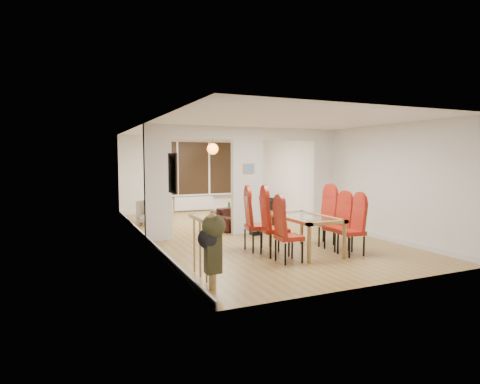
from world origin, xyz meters
TOP-DOWN VIEW (x-y plane):
  - floor at (0.00, 0.00)m, footprint 5.00×9.00m
  - room_walls at (0.00, 0.00)m, footprint 5.00×9.00m
  - divider_wall at (0.00, 0.00)m, footprint 5.00×0.18m
  - bay_window_blinds at (0.00, 4.44)m, footprint 3.00×0.08m
  - radiator at (0.00, 4.40)m, footprint 1.40×0.08m
  - pendant_light at (0.30, 3.30)m, footprint 0.36×0.36m
  - stair_newel at (-2.25, -3.20)m, footprint 0.40×1.20m
  - wall_poster at (-2.47, -2.40)m, footprint 0.04×0.52m
  - pillar_photo at (0.00, -0.10)m, footprint 0.30×0.03m
  - dining_table at (0.17, -2.34)m, footprint 0.87×1.54m
  - dining_chair_la at (-0.49, -2.84)m, footprint 0.46×0.46m
  - dining_chair_lb at (-0.49, -2.31)m, footprint 0.55×0.55m
  - dining_chair_lc at (-0.61, -1.82)m, footprint 0.55×0.55m
  - dining_chair_ra at (0.86, -2.87)m, footprint 0.47×0.47m
  - dining_chair_rb at (0.89, -2.40)m, footprint 0.46×0.46m
  - dining_chair_rc at (0.91, -1.84)m, footprint 0.50×0.50m
  - sofa at (0.29, 0.71)m, footprint 2.01×1.25m
  - armchair at (-1.82, 2.27)m, footprint 1.06×1.06m
  - person at (-1.71, 2.22)m, footprint 0.70×0.46m
  - television at (2.00, 2.84)m, footprint 0.97×0.16m
  - coffee_table at (0.47, 2.57)m, footprint 0.98×0.68m
  - bottle at (0.58, 2.61)m, footprint 0.07×0.07m
  - bowl at (0.65, 2.64)m, footprint 0.22×0.22m
  - shoes at (0.09, -0.32)m, footprint 0.24×0.26m

SIDE VIEW (x-z plane):
  - floor at x=0.00m, z-range -0.01..0.01m
  - shoes at x=0.09m, z-range 0.00..0.10m
  - coffee_table at x=0.47m, z-range 0.00..0.20m
  - bowl at x=0.65m, z-range 0.20..0.26m
  - sofa at x=0.29m, z-range 0.00..0.55m
  - television at x=2.00m, z-range 0.00..0.56m
  - radiator at x=0.00m, z-range 0.05..0.55m
  - armchair at x=-1.82m, z-range 0.00..0.69m
  - bottle at x=0.58m, z-range 0.20..0.49m
  - dining_table at x=0.17m, z-range 0.00..0.72m
  - dining_chair_rb at x=0.89m, z-range 0.00..1.04m
  - dining_chair_ra at x=0.86m, z-range 0.00..1.05m
  - dining_chair_la at x=-0.49m, z-range 0.00..1.06m
  - stair_newel at x=-2.25m, z-range 0.00..1.10m
  - dining_chair_rc at x=0.91m, z-range 0.00..1.14m
  - dining_chair_lc at x=-0.61m, z-range 0.00..1.15m
  - dining_chair_lb at x=-0.49m, z-range 0.00..1.18m
  - person at x=-1.71m, z-range 0.00..1.92m
  - room_walls at x=0.00m, z-range 0.00..2.60m
  - divider_wall at x=0.00m, z-range 0.00..2.60m
  - bay_window_blinds at x=0.00m, z-range 0.60..2.40m
  - wall_poster at x=-2.47m, z-range 1.27..1.94m
  - pillar_photo at x=0.00m, z-range 1.48..1.73m
  - pendant_light at x=0.30m, z-range 1.97..2.33m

